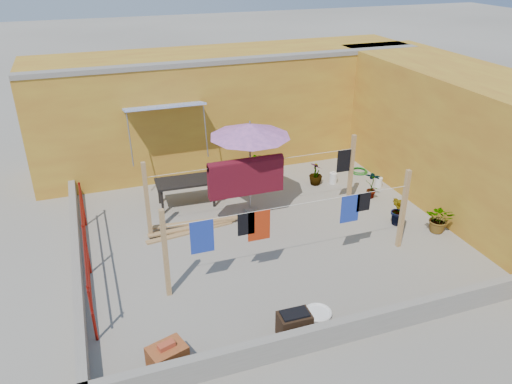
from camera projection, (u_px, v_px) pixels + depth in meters
ground at (268, 234)px, 11.27m from camera, size 80.00×80.00×0.00m
wall_back at (228, 106)px, 14.67m from camera, size 11.00×3.27×3.21m
wall_right at (468, 141)px, 12.12m from camera, size 2.40×9.00×3.20m
parapet_front at (345, 330)px, 8.15m from camera, size 8.30×0.16×0.44m
parapet_left at (77, 260)px, 9.95m from camera, size 0.16×7.30×0.44m
red_railing at (85, 242)px, 9.63m from camera, size 0.05×4.20×1.10m
clothesline_rig at (252, 183)px, 11.18m from camera, size 5.09×2.35×1.80m
patio_umbrella at (250, 131)px, 11.42m from camera, size 2.44×2.44×2.28m
outdoor_table at (186, 183)px, 12.28m from camera, size 1.48×0.78×0.68m
brick_stack at (168, 357)px, 7.62m from camera, size 0.66×0.56×0.49m
lumber_pile at (192, 227)px, 11.42m from camera, size 2.20×0.61×0.13m
brazier at (294, 325)px, 8.24m from camera, size 0.55×0.37×0.48m
white_basin at (318, 313)px, 8.78m from camera, size 0.51×0.51×0.09m
water_jug_a at (333, 178)px, 13.64m from camera, size 0.22×0.22×0.34m
water_jug_b at (379, 182)px, 13.43m from camera, size 0.19×0.19×0.30m
green_hose at (359, 171)px, 14.34m from camera, size 0.50×0.50×0.07m
plant_back_a at (257, 165)px, 13.86m from camera, size 0.75×0.66×0.78m
plant_back_b at (316, 174)px, 13.49m from camera, size 0.46×0.46×0.64m
plant_right_a at (372, 185)px, 12.73m from camera, size 0.47×0.47×0.76m
plant_right_b at (399, 211)px, 11.48m from camera, size 0.38×0.45×0.75m
plant_right_c at (440, 219)px, 11.23m from camera, size 0.80×0.79×0.67m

